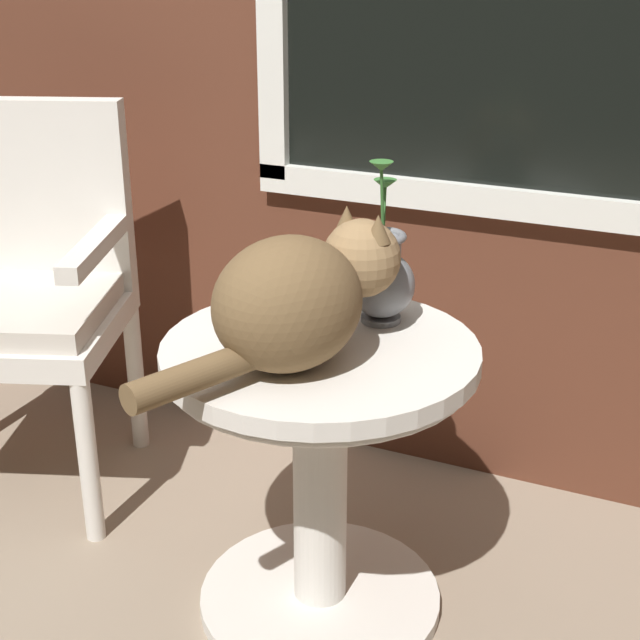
{
  "coord_description": "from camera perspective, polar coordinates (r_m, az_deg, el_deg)",
  "views": [
    {
      "loc": [
        0.89,
        -1.25,
        1.29
      ],
      "look_at": [
        0.24,
        0.17,
        0.64
      ],
      "focal_mm": 51.78,
      "sensor_mm": 36.0,
      "label": 1
    }
  ],
  "objects": [
    {
      "name": "pewter_vase_with_ivy",
      "position": [
        1.78,
        3.84,
        2.67
      ],
      "size": [
        0.13,
        0.13,
        0.32
      ],
      "color": "slate",
      "rests_on": "wicker_side_table"
    },
    {
      "name": "cat",
      "position": [
        1.59,
        -1.39,
        1.38
      ],
      "size": [
        0.32,
        0.54,
        0.25
      ],
      "color": "brown",
      "rests_on": "wicker_side_table"
    },
    {
      "name": "wicker_side_table",
      "position": [
        1.79,
        0.0,
        -7.33
      ],
      "size": [
        0.6,
        0.6,
        0.59
      ],
      "color": "silver",
      "rests_on": "ground_plane"
    },
    {
      "name": "ground_plane",
      "position": [
        2.0,
        -8.78,
        -17.8
      ],
      "size": [
        6.0,
        6.0,
        0.0
      ],
      "primitive_type": "plane",
      "color": "gray"
    },
    {
      "name": "wicker_chair",
      "position": [
        2.33,
        -18.17,
        2.3
      ],
      "size": [
        0.63,
        0.61,
        0.94
      ],
      "color": "silver",
      "rests_on": "ground_plane"
    }
  ]
}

